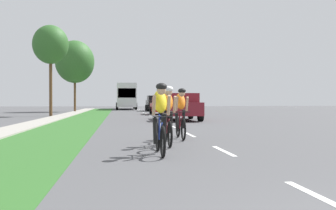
# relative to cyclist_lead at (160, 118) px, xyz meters

# --- Properties ---
(ground_plane) EXTENTS (120.00, 120.00, 0.00)m
(ground_plane) POSITION_rel_cyclist_lead_xyz_m (1.56, 13.62, -0.81)
(ground_plane) COLOR #4C4C4F
(grass_verge) EXTENTS (2.71, 70.00, 0.01)m
(grass_verge) POSITION_rel_cyclist_lead_xyz_m (-3.17, 13.62, -0.81)
(grass_verge) COLOR #2D6026
(grass_verge) RESTS_ON ground_plane
(sidewalk_concrete) EXTENTS (1.43, 70.00, 0.10)m
(sidewalk_concrete) POSITION_rel_cyclist_lead_xyz_m (-5.24, 13.62, -0.81)
(sidewalk_concrete) COLOR #9E998E
(sidewalk_concrete) RESTS_ON ground_plane
(lane_markings_center) EXTENTS (0.12, 53.49, 0.01)m
(lane_markings_center) POSITION_rel_cyclist_lead_xyz_m (1.56, 17.62, -0.81)
(lane_markings_center) COLOR white
(lane_markings_center) RESTS_ON ground_plane
(cyclist_lead) EXTENTS (0.42, 1.72, 1.58)m
(cyclist_lead) POSITION_rel_cyclist_lead_xyz_m (0.00, 0.00, 0.00)
(cyclist_lead) COLOR black
(cyclist_lead) RESTS_ON ground_plane
(cyclist_trailing) EXTENTS (0.42, 1.72, 1.58)m
(cyclist_trailing) POSITION_rel_cyclist_lead_xyz_m (0.38, 1.68, 0.00)
(cyclist_trailing) COLOR black
(cyclist_trailing) RESTS_ON ground_plane
(cyclist_distant) EXTENTS (0.42, 1.72, 1.58)m
(cyclist_distant) POSITION_rel_cyclist_lead_xyz_m (1.00, 3.30, 0.00)
(cyclist_distant) COLOR black
(cyclist_distant) RESTS_ON ground_plane
(pickup_maroon) EXTENTS (2.22, 5.10, 1.64)m
(pickup_maroon) POSITION_rel_cyclist_lead_xyz_m (2.78, 14.38, 0.02)
(pickup_maroon) COLOR maroon
(pickup_maroon) RESTS_ON ground_plane
(sedan_red) EXTENTS (1.98, 4.30, 1.52)m
(sedan_red) POSITION_rel_cyclist_lead_xyz_m (2.81, 24.33, -0.04)
(sedan_red) COLOR red
(sedan_red) RESTS_ON ground_plane
(suv_black) EXTENTS (2.15, 4.70, 1.79)m
(suv_black) POSITION_rel_cyclist_lead_xyz_m (3.25, 35.16, 0.14)
(suv_black) COLOR black
(suv_black) RESTS_ON ground_plane
(bus_white) EXTENTS (2.78, 11.60, 3.48)m
(bus_white) POSITION_rel_cyclist_lead_xyz_m (0.04, 45.01, 1.17)
(bus_white) COLOR silver
(bus_white) RESTS_ON ground_plane
(street_tree_near) EXTENTS (2.75, 2.75, 7.09)m
(street_tree_near) POSITION_rel_cyclist_lead_xyz_m (-6.22, 21.88, 4.73)
(street_tree_near) COLOR brown
(street_tree_near) RESTS_ON ground_plane
(street_tree_far) EXTENTS (4.21, 4.21, 7.76)m
(street_tree_far) POSITION_rel_cyclist_lead_xyz_m (-5.71, 33.48, 4.63)
(street_tree_far) COLOR brown
(street_tree_far) RESTS_ON ground_plane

